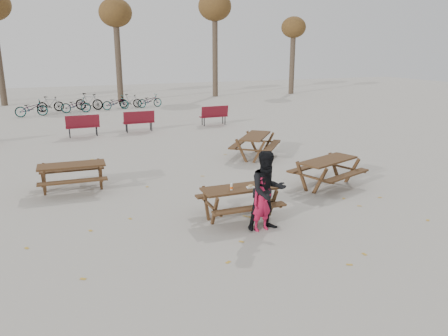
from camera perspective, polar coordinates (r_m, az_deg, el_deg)
name	(u,v)px	position (r m, az deg, el deg)	size (l,w,h in m)	color
ground	(239,217)	(10.75, 1.99, -6.48)	(80.00, 80.00, 0.00)	gray
main_picnic_table	(239,195)	(10.55, 2.02, -3.52)	(1.80, 1.45, 0.78)	#322012
food_tray	(251,187)	(10.45, 3.49, -2.54)	(0.18, 0.11, 0.04)	silver
bread_roll	(251,186)	(10.44, 3.50, -2.32)	(0.14, 0.06, 0.05)	tan
soda_bottle	(232,187)	(10.27, 1.00, -2.51)	(0.07, 0.07, 0.17)	silver
child	(262,202)	(9.86, 5.00, -4.50)	(0.48, 0.32, 1.32)	#B8173D
adult	(267,191)	(9.82, 5.69, -3.01)	(0.89, 0.70, 1.84)	black
picnic_table_east	(328,173)	(13.31, 13.37, -0.63)	(1.93, 1.56, 0.83)	#322012
picnic_table_north	(73,178)	(13.29, -19.16, -1.19)	(1.85, 1.49, 0.80)	#322012
picnic_table_far	(255,146)	(16.47, 4.11, 2.86)	(1.96, 1.58, 0.84)	#322012
park_bench_row	(110,123)	(21.60, -14.71, 5.69)	(12.67, 1.37, 1.03)	maroon
bicycle_row	(91,103)	(29.81, -17.02, 8.07)	(9.33, 2.67, 1.10)	black
tree_row	(113,16)	(34.68, -14.32, 18.69)	(32.17, 3.52, 8.26)	#382B21
fallen_leaves	(221,186)	(13.10, -0.40, -2.35)	(11.00, 11.00, 0.01)	#B48A2B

